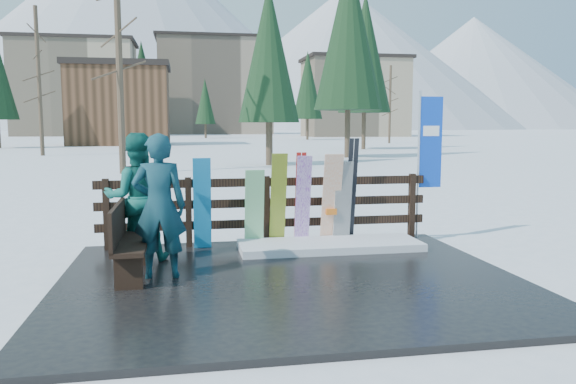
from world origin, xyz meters
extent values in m
plane|color=white|center=(0.00, 0.00, 0.00)|extent=(700.00, 700.00, 0.00)
cube|color=black|center=(0.00, 0.00, 0.04)|extent=(6.00, 5.00, 0.08)
cube|color=black|center=(-2.60, 2.20, 0.66)|extent=(0.10, 0.10, 1.15)
cube|color=black|center=(-1.30, 2.20, 0.66)|extent=(0.10, 0.10, 1.15)
cube|color=black|center=(0.00, 2.20, 0.66)|extent=(0.10, 0.10, 1.15)
cube|color=black|center=(1.30, 2.20, 0.66)|extent=(0.10, 0.10, 1.15)
cube|color=black|center=(2.60, 2.20, 0.66)|extent=(0.10, 0.10, 1.15)
cube|color=black|center=(0.00, 2.20, 0.43)|extent=(5.60, 0.05, 0.14)
cube|color=black|center=(0.00, 2.20, 0.78)|extent=(5.60, 0.05, 0.14)
cube|color=black|center=(0.00, 2.20, 1.13)|extent=(5.60, 0.05, 0.14)
cube|color=white|center=(0.95, 1.60, 0.14)|extent=(2.95, 1.00, 0.12)
cube|color=black|center=(-2.05, 0.43, 0.53)|extent=(0.40, 1.50, 0.06)
cube|color=black|center=(-2.05, -0.17, 0.30)|extent=(0.34, 0.06, 0.45)
cube|color=black|center=(-2.05, 1.03, 0.30)|extent=(0.34, 0.06, 0.45)
cube|color=black|center=(-2.23, 0.43, 0.80)|extent=(0.05, 1.50, 0.50)
cube|color=#147EBD|center=(-1.08, 1.98, 0.82)|extent=(0.28, 0.23, 1.49)
cube|color=silver|center=(-0.24, 1.98, 0.72)|extent=(0.31, 0.28, 1.29)
cube|color=#E7FF2C|center=(0.16, 1.98, 0.86)|extent=(0.26, 0.39, 1.55)
cube|color=white|center=(0.58, 1.98, 0.83)|extent=(0.25, 0.32, 1.51)
cube|color=black|center=(1.27, 1.98, 0.78)|extent=(0.29, 0.24, 1.40)
cube|color=white|center=(1.07, 1.98, 0.85)|extent=(0.32, 0.36, 1.53)
cube|color=red|center=(0.50, 2.05, 0.86)|extent=(0.07, 0.24, 1.56)
cube|color=red|center=(0.59, 2.05, 0.86)|extent=(0.07, 0.24, 1.56)
cube|color=black|center=(1.39, 2.05, 0.97)|extent=(0.08, 0.30, 1.79)
cube|color=black|center=(1.48, 2.05, 0.97)|extent=(0.08, 0.30, 1.79)
cylinder|color=silver|center=(2.72, 2.25, 1.38)|extent=(0.04, 0.04, 2.60)
cube|color=#0B3EC4|center=(2.94, 2.25, 1.78)|extent=(0.42, 0.02, 1.60)
imported|color=#175654|center=(-1.68, 0.35, 1.03)|extent=(0.71, 0.48, 1.90)
imported|color=#12594F|center=(-2.06, 1.37, 1.03)|extent=(0.99, 0.82, 1.89)
cube|color=tan|center=(-22.00, 110.00, 9.00)|extent=(22.00, 14.00, 18.00)
cube|color=black|center=(-22.00, 110.00, 18.30)|extent=(23.10, 14.70, 0.60)
cube|color=gray|center=(6.00, 130.00, 11.00)|extent=(26.00, 16.00, 22.00)
cube|color=black|center=(6.00, 130.00, 22.30)|extent=(27.30, 16.80, 0.60)
cube|color=tan|center=(30.00, 95.00, 7.00)|extent=(18.00, 12.00, 14.00)
cube|color=black|center=(30.00, 95.00, 14.30)|extent=(18.90, 12.60, 0.60)
cube|color=brown|center=(-8.00, 55.00, 4.00)|extent=(10.00, 8.00, 8.00)
cube|color=black|center=(-8.00, 55.00, 8.30)|extent=(10.50, 8.40, 0.60)
cylinder|color=#382B1E|center=(-4.00, 18.00, 5.50)|extent=(0.28, 0.28, 11.00)
cone|color=black|center=(3.00, 22.00, 4.45)|extent=(3.21, 3.21, 8.90)
cone|color=black|center=(9.00, 28.00, 6.11)|extent=(4.40, 4.40, 12.22)
cylinder|color=#382B1E|center=(-11.00, 34.00, 5.02)|extent=(0.28, 0.28, 10.04)
cone|color=black|center=(14.00, 40.00, 6.34)|extent=(4.57, 4.57, 12.68)
cylinder|color=#382B1E|center=(22.00, 55.00, 4.44)|extent=(0.28, 0.28, 8.88)
cone|color=black|center=(-6.00, 60.00, 5.54)|extent=(3.99, 3.99, 11.07)
cone|color=black|center=(16.00, 72.00, 5.95)|extent=(4.29, 4.29, 11.91)
cone|color=black|center=(2.00, 85.00, 4.53)|extent=(3.26, 3.26, 9.06)
cone|color=white|center=(-30.00, 340.00, 60.00)|extent=(260.00, 260.00, 120.00)
cone|color=white|center=(90.00, 310.00, 40.00)|extent=(200.00, 200.00, 80.00)
cone|color=white|center=(180.00, 330.00, 35.00)|extent=(180.00, 180.00, 70.00)
camera|label=1|loc=(-1.34, -7.09, 2.08)|focal=35.00mm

